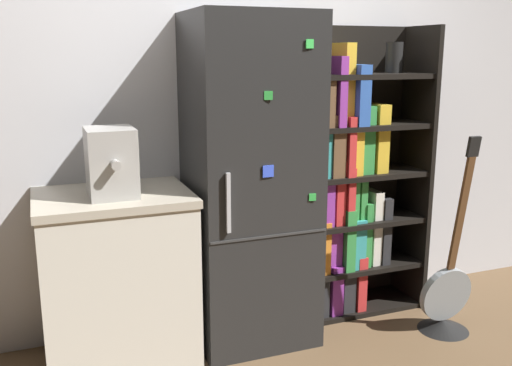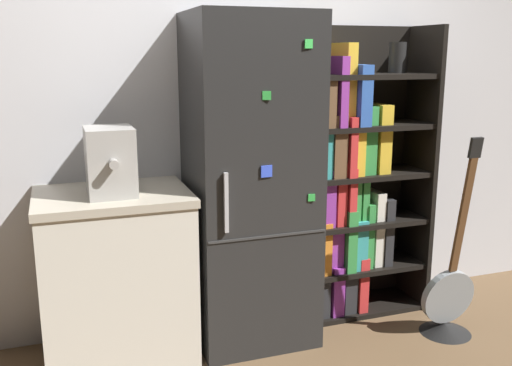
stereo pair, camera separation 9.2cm
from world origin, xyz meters
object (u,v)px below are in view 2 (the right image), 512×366
at_px(guitar, 448,306).
at_px(bookshelf, 350,186).
at_px(espresso_machine, 110,161).
at_px(refrigerator, 251,183).

bearing_deg(guitar, bookshelf, 128.24).
distance_m(espresso_machine, guitar, 2.06).
xyz_separation_m(espresso_machine, guitar, (1.82, -0.31, -0.91)).
distance_m(bookshelf, espresso_machine, 1.47).
xyz_separation_m(bookshelf, guitar, (0.39, -0.49, -0.63)).
height_order(refrigerator, espresso_machine, refrigerator).
bearing_deg(guitar, refrigerator, 161.05).
bearing_deg(bookshelf, espresso_machine, -172.62).
relative_size(bookshelf, espresso_machine, 5.26).
height_order(refrigerator, bookshelf, refrigerator).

